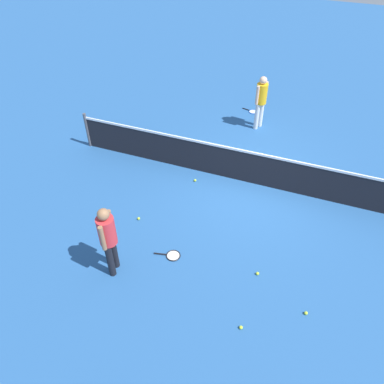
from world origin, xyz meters
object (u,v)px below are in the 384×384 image
at_px(player_near_side, 108,236).
at_px(tennis_ball_baseline, 139,219).
at_px(tennis_racket_near_player, 172,255).
at_px(tennis_ball_near_player, 195,180).
at_px(tennis_racket_far_player, 253,111).
at_px(tennis_ball_by_net, 306,313).
at_px(player_far_side, 261,98).
at_px(tennis_ball_stray_left, 258,273).
at_px(tennis_ball_midcourt, 241,327).

xyz_separation_m(player_near_side, tennis_ball_baseline, (-0.21, 1.49, -0.98)).
bearing_deg(tennis_racket_near_player, tennis_ball_near_player, 99.71).
relative_size(tennis_racket_far_player, tennis_ball_by_net, 9.20).
bearing_deg(player_near_side, player_far_side, 78.04).
bearing_deg(player_far_side, tennis_ball_baseline, -107.43).
height_order(tennis_ball_baseline, tennis_ball_stray_left, same).
xyz_separation_m(tennis_ball_midcourt, tennis_ball_stray_left, (-0.00, 1.28, 0.00)).
height_order(tennis_ball_by_net, tennis_ball_baseline, same).
distance_m(tennis_ball_midcourt, tennis_ball_baseline, 3.52).
distance_m(tennis_ball_midcourt, tennis_ball_stray_left, 1.28).
height_order(tennis_racket_near_player, tennis_ball_by_net, tennis_ball_by_net).
distance_m(player_near_side, tennis_racket_far_player, 7.74).
distance_m(player_near_side, tennis_ball_baseline, 1.79).
bearing_deg(tennis_ball_baseline, tennis_ball_by_net, -15.39).
height_order(tennis_ball_near_player, tennis_ball_baseline, same).
height_order(tennis_racket_near_player, tennis_ball_baseline, tennis_ball_baseline).
xyz_separation_m(player_near_side, tennis_ball_midcourt, (2.79, -0.34, -0.98)).
xyz_separation_m(player_near_side, player_far_side, (1.41, 6.67, 0.00)).
bearing_deg(tennis_ball_stray_left, tennis_racket_far_player, 104.87).
relative_size(tennis_ball_midcourt, tennis_ball_stray_left, 1.00).
xyz_separation_m(tennis_ball_near_player, tennis_ball_by_net, (3.32, -2.95, 0.00)).
distance_m(player_near_side, tennis_ball_by_net, 3.99).
distance_m(player_far_side, tennis_racket_near_player, 6.01).
bearing_deg(player_near_side, tennis_ball_stray_left, 18.54).
xyz_separation_m(tennis_racket_far_player, tennis_ball_by_net, (2.83, -7.23, 0.02)).
bearing_deg(tennis_ball_near_player, tennis_ball_stray_left, -46.47).
distance_m(tennis_ball_by_net, tennis_ball_stray_left, 1.20).
bearing_deg(tennis_ball_stray_left, tennis_racket_near_player, -174.51).
distance_m(tennis_racket_near_player, tennis_ball_by_net, 2.91).
bearing_deg(tennis_ball_stray_left, player_far_side, 103.52).
relative_size(tennis_racket_near_player, tennis_ball_stray_left, 9.18).
bearing_deg(player_far_side, player_near_side, -101.96).
bearing_deg(player_near_side, tennis_ball_near_player, 81.06).
height_order(player_near_side, tennis_ball_by_net, player_near_side).
relative_size(player_far_side, tennis_ball_by_net, 25.76).
distance_m(tennis_racket_far_player, tennis_ball_midcourt, 8.14).
distance_m(tennis_racket_near_player, tennis_ball_near_player, 2.60).
xyz_separation_m(tennis_racket_near_player, tennis_ball_baseline, (-1.18, 0.73, 0.02)).
relative_size(tennis_ball_baseline, tennis_ball_stray_left, 1.00).
relative_size(player_near_side, tennis_ball_midcourt, 25.76).
bearing_deg(player_far_side, tennis_ball_midcourt, -78.87).
xyz_separation_m(tennis_ball_near_player, tennis_ball_stray_left, (2.27, -2.39, 0.00)).
bearing_deg(tennis_ball_near_player, player_far_side, 75.11).
distance_m(player_near_side, tennis_ball_near_player, 3.50).
distance_m(player_far_side, tennis_ball_near_player, 3.60).
relative_size(tennis_racket_far_player, tennis_ball_stray_left, 9.20).
relative_size(tennis_ball_near_player, tennis_ball_baseline, 1.00).
xyz_separation_m(tennis_racket_far_player, tennis_ball_midcourt, (1.77, -7.95, 0.02)).
relative_size(tennis_racket_near_player, tennis_racket_far_player, 1.00).
relative_size(tennis_ball_by_net, tennis_ball_midcourt, 1.00).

